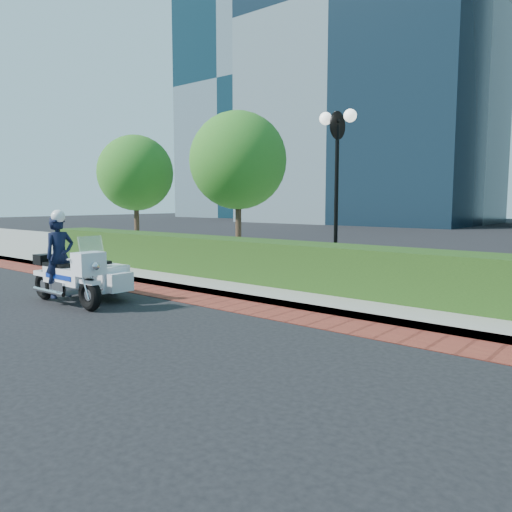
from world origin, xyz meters
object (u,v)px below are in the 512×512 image
Objects in this scene: lamppost at (337,167)px; police_motorcycle at (78,271)px; tree_a at (135,173)px; tree_b at (238,161)px.

lamppost is 1.75× the size of police_motorcycle.
lamppost reaches higher than police_motorcycle.
tree_a is 0.94× the size of tree_b.
lamppost is 0.92× the size of tree_a.
lamppost is 0.86× the size of tree_b.
tree_a is at bearing 172.59° from lamppost.
tree_b is 2.04× the size of police_motorcycle.
tree_b is (-4.50, 1.30, 0.48)m from lamppost.
police_motorcycle is at bearing -43.90° from tree_a.
tree_b reaches higher than lamppost.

